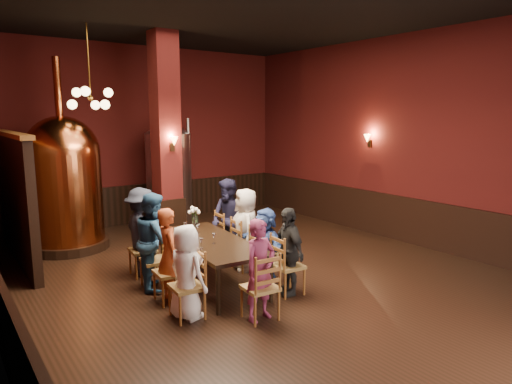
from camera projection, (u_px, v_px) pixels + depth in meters
room at (253, 147)px, 7.68m from camera, size 10.00×10.02×4.50m
wainscot_right at (396, 218)px, 10.26m from camera, size 0.08×9.90×1.00m
wainscot_back at (144, 203)px, 11.94m from camera, size 7.90×0.08×1.00m
column at (166, 140)px, 9.75m from camera, size 0.58×0.58×4.50m
partition at (16, 200)px, 8.58m from camera, size 0.22×3.50×2.40m
pendant_cluster at (91, 98)px, 8.82m from camera, size 0.90×0.90×1.70m
sconce_wall at (370, 140)px, 10.57m from camera, size 0.20×0.20×0.36m
sconce_column at (172, 143)px, 9.51m from camera, size 0.20×0.20×0.36m
dining_table at (211, 244)px, 7.52m from camera, size 1.20×2.47×0.75m
chair_0 at (187, 286)px, 6.29m from camera, size 0.50×0.50×0.92m
person_0 at (186, 272)px, 6.25m from camera, size 0.55×0.72×1.33m
chair_1 at (170, 272)px, 6.85m from camera, size 0.50×0.50×0.92m
person_1 at (169, 255)px, 6.81m from camera, size 0.43×0.58×1.44m
chair_2 at (155, 260)px, 7.41m from camera, size 0.50×0.50×0.92m
person_2 at (155, 241)px, 7.35m from camera, size 0.61×0.85×1.57m
chair_3 at (143, 250)px, 7.97m from camera, size 0.50×0.50×0.92m
person_3 at (142, 232)px, 7.92m from camera, size 0.60×1.02×1.56m
chair_4 at (288, 265)px, 7.15m from camera, size 0.50×0.50×0.92m
person_4 at (288, 251)px, 7.11m from camera, size 0.48×0.86×1.39m
chair_5 at (265, 254)px, 7.71m from camera, size 0.50×0.50×0.92m
person_5 at (265, 245)px, 7.68m from camera, size 0.41×1.18×1.26m
chair_6 at (246, 245)px, 8.27m from camera, size 0.50×0.50×0.92m
person_6 at (246, 229)px, 8.22m from camera, size 0.70×0.85×1.49m
chair_7 at (229, 236)px, 8.84m from camera, size 0.50×0.50×0.92m
person_7 at (229, 220)px, 8.78m from camera, size 0.52×0.83×1.58m
chair_8 at (260, 287)px, 6.25m from camera, size 0.50×0.50×0.92m
person_8 at (260, 270)px, 6.21m from camera, size 0.56×0.41×1.42m
copper_kettle at (64, 181)px, 9.40m from camera, size 1.79×1.79×3.92m
steel_vessel at (169, 173)px, 11.38m from camera, size 1.13×1.13×2.70m
rose_vase at (195, 213)px, 8.36m from camera, size 0.23×0.23×0.39m
wine_glass_0 at (188, 233)px, 7.62m from camera, size 0.07×0.07×0.17m
wine_glass_1 at (197, 229)px, 7.92m from camera, size 0.07×0.07×0.17m
wine_glass_2 at (184, 230)px, 7.82m from camera, size 0.07×0.07×0.17m
wine_glass_3 at (201, 244)px, 7.01m from camera, size 0.07×0.07×0.17m
wine_glass_4 at (185, 227)px, 8.03m from camera, size 0.07×0.07×0.17m
wine_glass_5 at (214, 238)px, 7.31m from camera, size 0.07×0.07×0.17m
wine_glass_6 at (198, 229)px, 7.93m from camera, size 0.07×0.07×0.17m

